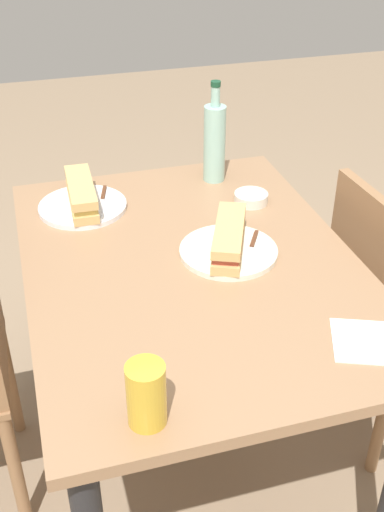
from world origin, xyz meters
TOP-DOWN VIEW (x-y plane):
  - ground_plane at (0.00, 0.00)m, footprint 8.00×8.00m
  - dining_table at (0.00, 0.00)m, footprint 1.11×0.82m
  - plate_near at (-0.36, -0.22)m, footprint 0.25×0.25m
  - baguette_sandwich_near at (-0.36, -0.22)m, footprint 0.25×0.08m
  - knife_near at (-0.36, -0.16)m, footprint 0.18×0.06m
  - plate_far at (-0.01, 0.10)m, footprint 0.25×0.25m
  - baguette_sandwich_far at (-0.01, 0.10)m, footprint 0.26×0.16m
  - knife_far at (-0.00, 0.16)m, footprint 0.16×0.10m
  - water_bottle at (-0.43, 0.20)m, footprint 0.07×0.07m
  - beer_glass at (0.47, -0.22)m, footprint 0.07×0.07m
  - olive_bowl at (-0.26, 0.25)m, footprint 0.10×0.10m
  - paper_napkin at (0.39, 0.27)m, footprint 0.18×0.18m

SIDE VIEW (x-z plane):
  - ground_plane at x=0.00m, z-range 0.00..0.00m
  - dining_table at x=0.00m, z-range 0.25..0.99m
  - paper_napkin at x=0.39m, z-range 0.74..0.74m
  - plate_near at x=-0.36m, z-range 0.74..0.75m
  - plate_far at x=-0.01m, z-range 0.74..0.75m
  - olive_bowl at x=-0.26m, z-range 0.74..0.77m
  - knife_near at x=-0.36m, z-range 0.75..0.76m
  - knife_far at x=0.00m, z-range 0.75..0.76m
  - baguette_sandwich_near at x=-0.36m, z-range 0.75..0.82m
  - baguette_sandwich_far at x=-0.01m, z-range 0.75..0.82m
  - beer_glass at x=0.47m, z-range 0.74..0.87m
  - water_bottle at x=-0.43m, z-range 0.71..1.02m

